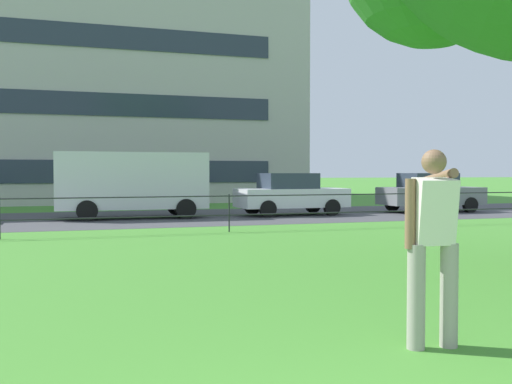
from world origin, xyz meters
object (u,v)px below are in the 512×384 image
at_px(person_thrower, 432,241).
at_px(car_grey_left, 430,192).
at_px(apartment_building_background, 20,56).
at_px(car_white_far_right, 291,194).
at_px(panel_van_far_left, 132,181).

distance_m(person_thrower, car_grey_left, 18.93).
bearing_deg(apartment_building_background, car_white_far_right, -58.21).
height_order(person_thrower, apartment_building_background, apartment_building_background).
relative_size(person_thrower, car_white_far_right, 0.44).
height_order(car_grey_left, apartment_building_background, apartment_building_background).
relative_size(panel_van_far_left, car_grey_left, 1.25).
distance_m(panel_van_far_left, apartment_building_background, 18.10).
bearing_deg(panel_van_far_left, car_grey_left, -2.15).
relative_size(car_white_far_right, car_grey_left, 1.00).
height_order(person_thrower, car_grey_left, person_thrower).
bearing_deg(car_grey_left, panel_van_far_left, 177.85).
relative_size(car_grey_left, apartment_building_background, 0.13).
relative_size(car_white_far_right, apartment_building_background, 0.14).
distance_m(car_grey_left, apartment_building_background, 24.22).
relative_size(person_thrower, car_grey_left, 0.44).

